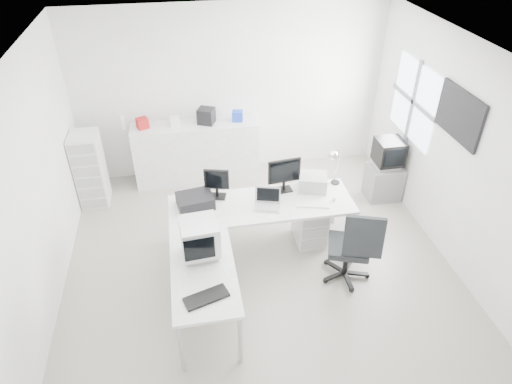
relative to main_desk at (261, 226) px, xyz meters
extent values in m
cube|color=beige|center=(-0.09, -0.28, -0.38)|extent=(5.00, 5.00, 0.01)
cube|color=white|center=(-0.09, -0.28, 2.42)|extent=(5.00, 5.00, 0.01)
cube|color=silver|center=(-0.09, 2.22, 1.02)|extent=(5.00, 0.02, 2.80)
cube|color=silver|center=(-2.59, -0.28, 1.02)|extent=(0.02, 5.00, 2.80)
cube|color=silver|center=(2.41, -0.28, 1.02)|extent=(0.02, 5.00, 2.80)
cube|color=white|center=(0.70, 0.05, -0.08)|extent=(0.40, 0.50, 0.60)
cube|color=black|center=(-0.85, 0.10, 0.46)|extent=(0.50, 0.42, 0.16)
cube|color=white|center=(0.65, -0.15, 0.38)|extent=(0.44, 0.23, 0.02)
sphere|color=white|center=(0.95, -0.10, 0.40)|extent=(0.05, 0.05, 0.05)
cube|color=#A1A1A1|center=(0.75, 0.22, 0.48)|extent=(0.44, 0.41, 0.21)
cube|color=black|center=(-0.85, -1.50, 0.39)|extent=(0.49, 0.31, 0.03)
cube|color=slate|center=(2.13, 0.87, -0.09)|extent=(0.51, 0.42, 0.56)
cube|color=white|center=(-0.73, 1.96, 0.13)|extent=(2.02, 0.51, 1.01)
cube|color=#A81818|center=(-1.53, 1.96, 0.72)|extent=(0.21, 0.20, 0.17)
cube|color=white|center=(-1.03, 1.96, 0.71)|extent=(0.16, 0.14, 0.15)
cube|color=black|center=(-0.53, 1.96, 0.76)|extent=(0.32, 0.31, 0.25)
cube|color=#1B3FBE|center=(-0.03, 1.96, 0.72)|extent=(0.19, 0.18, 0.17)
cylinder|color=white|center=(-1.83, 2.00, 0.75)|extent=(0.07, 0.07, 0.22)
cube|color=white|center=(-2.37, 1.55, 0.21)|extent=(0.41, 0.49, 1.18)
camera|label=1|loc=(-0.91, -4.71, 3.87)|focal=32.00mm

